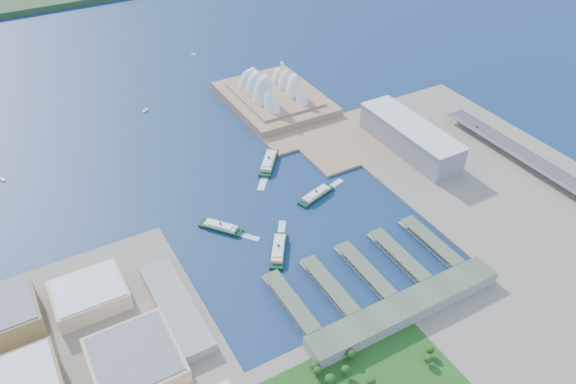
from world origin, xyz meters
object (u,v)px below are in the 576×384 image
opera_house (274,83)px  toaster_building (410,137)px  ferry_c (278,248)px  ferry_a (221,226)px  ferry_d (316,194)px  ferry_b (269,160)px  car_c (477,127)px

opera_house → toaster_building: bearing=-65.8°
opera_house → ferry_c: bearing=-117.7°
ferry_a → ferry_d: ferry_d is taller
opera_house → ferry_b: size_ratio=3.01×
ferry_b → ferry_c: ferry_b is taller
toaster_building → car_c: (101.00, -17.42, -4.94)m
ferry_c → ferry_a: bearing=-25.3°
ferry_a → car_c: (377.67, 5.00, 10.93)m
ferry_c → ferry_d: size_ratio=1.07×
ferry_c → car_c: (340.50, 67.26, 10.42)m
opera_house → car_c: bearing=-48.7°
ferry_a → ferry_d: (120.15, -2.42, 0.19)m
car_c → ferry_a: bearing=0.8°
ferry_d → car_c: (257.52, 7.42, 10.74)m
ferry_a → ferry_b: 133.83m
toaster_building → ferry_d: toaster_building is taller
toaster_building → ferry_d: size_ratio=3.04×
ferry_c → toaster_building: bearing=-126.6°
ferry_b → ferry_c: bearing=-75.7°
ferry_a → ferry_b: bearing=0.2°
ferry_a → ferry_b: (104.03, 84.19, 1.03)m
opera_house → ferry_b: bearing=-120.9°
ferry_c → ferry_d: bearing=-110.3°
ferry_b → ferry_d: size_ratio=1.17×
toaster_building → ferry_c: toaster_building is taller
ferry_d → car_c: bearing=-105.6°
ferry_a → toaster_building: bearing=-34.2°
ferry_c → car_c: size_ratio=11.10×
car_c → ferry_c: bearing=11.2°
toaster_building → ferry_c: (-239.50, -84.68, -15.36)m
ferry_a → ferry_c: (37.17, -62.26, 0.51)m
opera_house → ferry_c: size_ratio=3.31×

